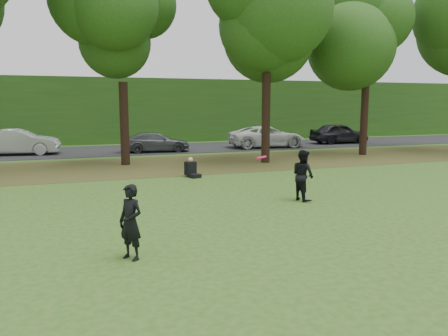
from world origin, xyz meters
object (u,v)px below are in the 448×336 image
(player_left, at_px, (131,222))
(player_right, at_px, (303,175))
(frisbee, at_px, (262,157))
(seated_person, at_px, (191,170))

(player_left, xyz_separation_m, player_right, (5.90, 3.57, 0.06))
(frisbee, height_order, seated_person, frisbee)
(seated_person, bearing_deg, frisbee, -105.94)
(player_left, distance_m, frisbee, 4.38)
(player_left, xyz_separation_m, frisbee, (3.76, 2.06, 0.89))
(frisbee, distance_m, seated_person, 7.14)
(player_left, relative_size, seated_person, 1.82)
(player_left, height_order, seated_person, player_left)
(player_right, height_order, frisbee, frisbee)
(player_left, relative_size, frisbee, 3.95)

